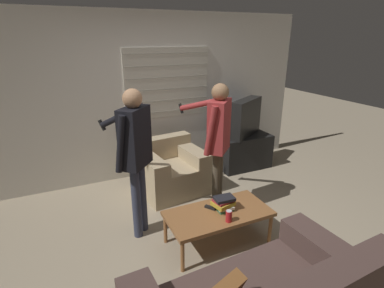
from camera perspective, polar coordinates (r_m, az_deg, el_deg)
ground_plane at (r=3.61m, az=4.34°, el=-17.50°), size 16.00×16.00×0.00m
wall_back at (r=4.83m, az=-7.02°, el=8.94°), size 5.20×0.08×2.55m
armchair_beige at (r=4.47m, az=-4.12°, el=-5.00°), size 1.00×0.92×0.76m
coffee_table at (r=3.36m, az=5.02°, el=-13.30°), size 1.14×0.57×0.39m
tv_stand at (r=5.30m, az=9.79°, el=-1.35°), size 0.89×0.50×0.58m
tv at (r=5.12m, az=10.16°, el=4.96°), size 0.79×0.59×0.62m
person_left_standing at (r=3.25m, az=-10.88°, el=-0.63°), size 0.50×0.78×1.70m
person_right_standing at (r=3.67m, az=4.94°, el=1.87°), size 0.50×0.80×1.68m
book_stack at (r=3.35m, az=6.05°, el=-11.13°), size 0.25×0.22×0.16m
soda_can at (r=3.17m, az=7.03°, el=-13.47°), size 0.07×0.07×0.13m
spare_remote at (r=3.39m, az=3.52°, el=-12.00°), size 0.11×0.13×0.02m
floor_fan at (r=4.83m, az=3.04°, el=-4.16°), size 0.35×0.20×0.44m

